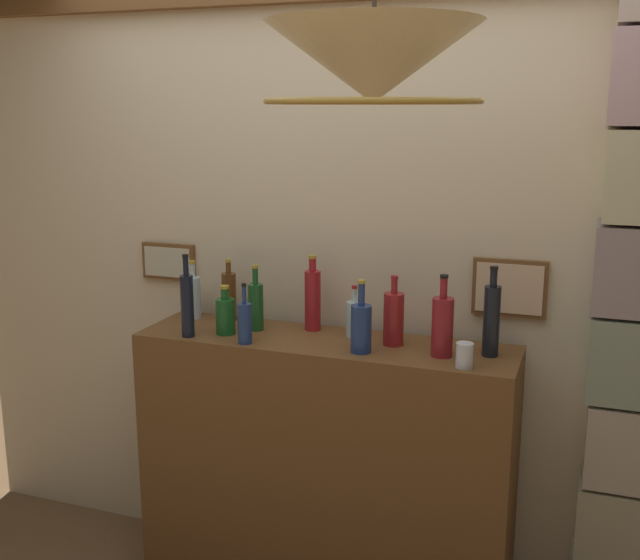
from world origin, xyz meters
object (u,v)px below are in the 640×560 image
at_px(liquor_bottle_whiskey, 394,318).
at_px(glass_tumbler_rocks, 465,355).
at_px(liquor_bottle_mezcal, 492,319).
at_px(liquor_bottle_rye, 354,318).
at_px(liquor_bottle_gin, 442,325).
at_px(liquor_bottle_vodka, 256,305).
at_px(liquor_bottle_brandy, 313,299).
at_px(liquor_bottle_scotch, 193,296).
at_px(liquor_bottle_amaro, 229,296).
at_px(pendant_lamp, 373,66).
at_px(liquor_bottle_rum, 225,315).
at_px(liquor_bottle_vermouth, 361,327).
at_px(liquor_bottle_port, 187,304).
at_px(liquor_bottle_bourbon, 245,322).

distance_m(liquor_bottle_whiskey, glass_tumbler_rocks, 0.35).
xyz_separation_m(liquor_bottle_mezcal, liquor_bottle_rye, (-0.54, 0.06, -0.06)).
relative_size(liquor_bottle_gin, liquor_bottle_vodka, 1.13).
distance_m(liquor_bottle_brandy, liquor_bottle_scotch, 0.54).
height_order(liquor_bottle_whiskey, liquor_bottle_amaro, liquor_bottle_whiskey).
distance_m(liquor_bottle_brandy, pendant_lamp, 1.29).
relative_size(liquor_bottle_rye, liquor_bottle_vodka, 0.77).
xyz_separation_m(liquor_bottle_mezcal, liquor_bottle_rum, (-1.03, -0.08, -0.06)).
bearing_deg(liquor_bottle_rye, glass_tumbler_rocks, -25.02).
distance_m(liquor_bottle_gin, liquor_bottle_scotch, 1.11).
bearing_deg(liquor_bottle_whiskey, liquor_bottle_vodka, 179.77).
bearing_deg(liquor_bottle_whiskey, liquor_bottle_rye, 163.60).
distance_m(liquor_bottle_brandy, liquor_bottle_vodka, 0.23).
bearing_deg(pendant_lamp, liquor_bottle_rye, 110.25).
relative_size(liquor_bottle_whiskey, liquor_bottle_vermouth, 0.98).
relative_size(liquor_bottle_brandy, liquor_bottle_port, 0.93).
relative_size(glass_tumbler_rocks, pendant_lamp, 0.15).
relative_size(liquor_bottle_bourbon, liquor_bottle_rum, 1.19).
bearing_deg(liquor_bottle_whiskey, liquor_bottle_port, -167.58).
relative_size(liquor_bottle_scotch, glass_tumbler_rocks, 2.84).
bearing_deg(glass_tumbler_rocks, pendant_lamp, -106.89).
xyz_separation_m(liquor_bottle_vodka, glass_tumbler_rocks, (0.87, -0.17, -0.06)).
distance_m(liquor_bottle_vermouth, liquor_bottle_gin, 0.29).
relative_size(liquor_bottle_mezcal, pendant_lamp, 0.58).
bearing_deg(liquor_bottle_brandy, liquor_bottle_bourbon, -124.53).
height_order(liquor_bottle_rye, liquor_bottle_vodka, liquor_bottle_vodka).
bearing_deg(liquor_bottle_mezcal, liquor_bottle_gin, -158.78).
distance_m(liquor_bottle_port, liquor_bottle_gin, 0.99).
xyz_separation_m(liquor_bottle_scotch, glass_tumbler_rocks, (1.20, -0.25, -0.05)).
bearing_deg(liquor_bottle_vodka, liquor_bottle_brandy, 20.50).
distance_m(liquor_bottle_whiskey, liquor_bottle_rum, 0.67).
relative_size(liquor_bottle_whiskey, liquor_bottle_rum, 1.36).
bearing_deg(liquor_bottle_scotch, liquor_bottle_vodka, -12.81).
bearing_deg(liquor_bottle_rum, liquor_bottle_port, -146.09).
bearing_deg(liquor_bottle_mezcal, liquor_bottle_amaro, 174.57).
height_order(liquor_bottle_rye, liquor_bottle_scotch, liquor_bottle_scotch).
bearing_deg(glass_tumbler_rocks, liquor_bottle_gin, 135.74).
relative_size(liquor_bottle_brandy, liquor_bottle_gin, 1.02).
bearing_deg(liquor_bottle_mezcal, liquor_bottle_vodka, 179.34).
bearing_deg(pendant_lamp, liquor_bottle_port, 147.68).
relative_size(liquor_bottle_amaro, liquor_bottle_rum, 1.33).
bearing_deg(liquor_bottle_vermouth, liquor_bottle_brandy, 141.79).
distance_m(liquor_bottle_mezcal, liquor_bottle_rum, 1.03).
height_order(liquor_bottle_port, liquor_bottle_gin, liquor_bottle_port).
xyz_separation_m(liquor_bottle_vermouth, liquor_bottle_vodka, (-0.48, 0.13, 0.01)).
xyz_separation_m(liquor_bottle_vermouth, liquor_bottle_gin, (0.29, 0.06, 0.02)).
xyz_separation_m(liquor_bottle_mezcal, pendant_lamp, (-0.24, -0.74, 0.85)).
xyz_separation_m(liquor_bottle_rye, liquor_bottle_vodka, (-0.40, -0.05, 0.03)).
height_order(liquor_bottle_bourbon, liquor_bottle_gin, liquor_bottle_gin).
xyz_separation_m(liquor_bottle_scotch, pendant_lamp, (1.02, -0.83, 0.89)).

